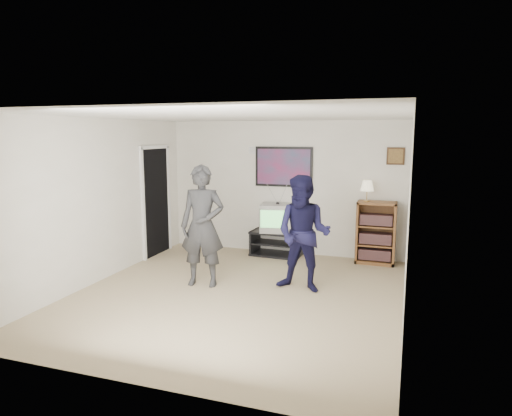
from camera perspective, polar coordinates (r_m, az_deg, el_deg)
The scene contains 13 objects.
room_shell at distance 6.61m, azimuth -1.38°, elevation 0.46°, with size 4.51×5.00×2.51m.
media_stand at distance 8.59m, azimuth 2.55°, elevation -4.42°, with size 0.96×0.57×0.46m.
crt_television at distance 8.48m, azimuth 2.70°, elevation -1.22°, with size 0.61×0.51×0.51m, color #959691, non-canonical shape.
bookshelf at distance 8.27m, azimuth 14.76°, elevation -3.01°, with size 0.67×0.38×1.10m, color brown, non-canonical shape.
table_lamp at distance 8.14m, azimuth 13.71°, elevation 2.08°, with size 0.23×0.23×0.37m, color beige, non-canonical shape.
person_tall at distance 6.82m, azimuth -6.71°, elevation -2.24°, with size 0.66×0.44×1.82m, color #2B2C2E.
person_short at distance 6.59m, azimuth 5.95°, elevation -3.23°, with size 0.82×0.64×1.69m, color black.
controller_left at distance 6.94m, azimuth -5.71°, elevation -0.23°, with size 0.04×0.13×0.04m, color white.
controller_right at distance 6.78m, azimuth 6.01°, elevation -1.88°, with size 0.03×0.12×0.03m, color white.
poster at distance 8.59m, azimuth 3.47°, elevation 5.16°, with size 1.10×0.03×0.75m, color black.
air_vent at distance 8.73m, azimuth -0.01°, elevation 7.22°, with size 0.28×0.02×0.14m, color white.
small_picture at distance 8.29m, azimuth 17.06°, elevation 6.22°, with size 0.30×0.03×0.30m, color #3A2512.
doorway at distance 8.73m, azimuth -12.43°, elevation 0.73°, with size 0.03×0.85×2.00m, color black.
Camera 1 is at (2.23, -5.79, 2.26)m, focal length 32.00 mm.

